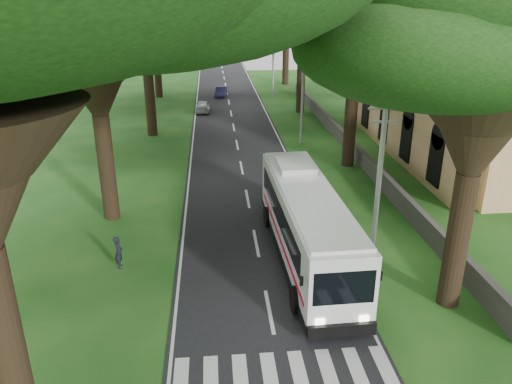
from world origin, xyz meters
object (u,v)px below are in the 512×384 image
Objects in this scene: church at (473,94)px; distant_car_b at (221,91)px; pole_far at (273,63)px; distant_car_a at (203,106)px; pole_near at (379,178)px; pole_mid at (303,95)px; pedestrian at (119,252)px; coach_bus at (307,222)px.

church reaches higher than distant_car_b.
pole_far is 2.26× the size of distant_car_b.
distant_car_a is (-20.86, 17.42, -4.25)m from church.
pole_mid is (0.00, 20.00, 0.00)m from pole_near.
distant_car_b is 2.22× the size of pedestrian.
pole_mid reaches higher than coach_bus.
church is 29.20m from pedestrian.
pole_far is (0.00, 20.00, 0.00)m from pole_mid.
coach_bus is at bearing 177.27° from pole_near.
pedestrian reaches higher than distant_car_b.
coach_bus is (-3.27, -39.84, -2.21)m from pole_far.
pole_far is at bearing 116.82° from church.
distant_car_b is (-6.30, 41.67, -3.57)m from pole_near.
pole_far reaches higher than pedestrian.
pole_near is (-12.36, -15.55, -0.73)m from church.
distant_car_b is (-6.30, 21.67, -3.57)m from pole_mid.
distant_car_a is 2.32× the size of pedestrian.
church is 22.13m from coach_bus.
church is at bearing -64.41° from pedestrian.
pole_far is 2.16× the size of distant_car_a.
distant_car_b is (2.20, 8.70, -0.05)m from distant_car_a.
distant_car_b is at bearing 165.19° from pole_far.
pole_near is 0.64× the size of coach_bus.
pedestrian is (-12.13, 0.19, -3.38)m from pole_near.
pole_mid reaches higher than distant_car_a.
pole_near and pole_far have the same top height.
pole_mid is at bearing 125.43° from distant_car_a.
pole_near is at bearing 106.64° from distant_car_a.
church is 27.51m from distant_car_a.
pole_far is at bearing 90.00° from pole_mid.
pedestrian is (-24.49, -15.35, -4.11)m from church.
distant_car_b is at bearing 98.60° from pole_near.
pole_far is 40.04m from coach_bus.
church is at bearing 142.32° from distant_car_a.
pole_near is 1.00× the size of pole_far.
church reaches higher than pole_far.
pole_mid is at bearing -65.81° from distant_car_b.
pole_near is 40.00m from pole_far.
coach_bus reaches higher than pedestrian.
coach_bus is 3.37× the size of distant_car_a.
pole_far is at bearing -6.83° from distant_car_b.
pole_near is at bearing -90.00° from pole_mid.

